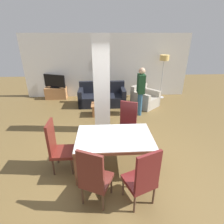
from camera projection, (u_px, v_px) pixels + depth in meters
The scene contains 16 objects.
ground_plane at pixel (114, 166), 3.88m from camera, with size 18.00×18.00×0.00m, color brown.
back_wall at pixel (107, 66), 7.69m from camera, with size 7.20×0.09×2.70m.
divider_pillar at pixel (102, 87), 4.77m from camera, with size 0.44×0.33×2.70m.
dining_table at pixel (114, 143), 3.63m from camera, with size 1.57×1.05×0.77m.
dining_chair_far_right at pixel (127, 123), 4.49m from camera, with size 0.60×0.60×1.13m.
dining_chair_near_left at pixel (94, 177), 2.81m from camera, with size 0.61×0.61×1.13m.
dining_chair_head_left at pixel (58, 146), 3.58m from camera, with size 0.46×0.46×1.13m.
dining_chair_near_right at pixel (143, 178), 2.80m from camera, with size 0.60×0.60×1.13m.
sofa at pixel (102, 97), 7.09m from camera, with size 1.84×0.87×0.90m.
armchair at pixel (144, 99), 6.96m from camera, with size 1.21×1.21×0.82m.
coffee_table at pixel (101, 109), 6.21m from camera, with size 0.65×0.49×0.42m.
bottle at pixel (97, 101), 6.15m from camera, with size 0.08×0.08×0.24m.
tv_stand at pixel (56, 93), 7.77m from camera, with size 0.91×0.40×0.51m.
tv_screen at pixel (55, 81), 7.55m from camera, with size 0.96×0.43×0.57m.
floor_lamp at pixel (164, 62), 7.37m from camera, with size 0.38×0.38×1.86m.
standing_person at pixel (141, 88), 5.97m from camera, with size 0.22×0.38×1.67m.
Camera 1 is at (-0.22, -3.03, 2.70)m, focal length 28.00 mm.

